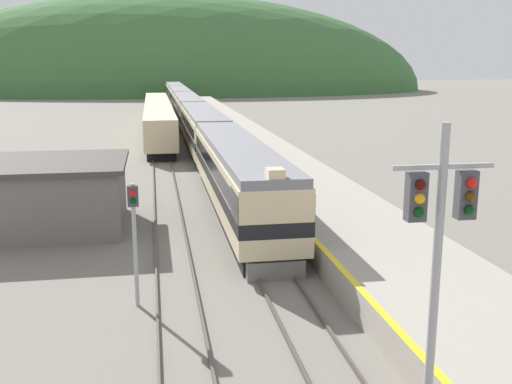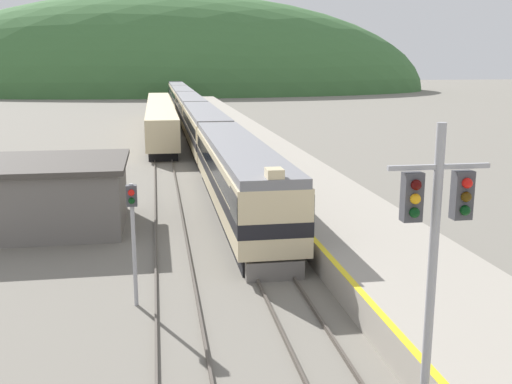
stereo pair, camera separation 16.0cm
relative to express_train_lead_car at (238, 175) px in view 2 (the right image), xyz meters
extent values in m
cube|color=#4C443D|center=(-0.72, 42.53, -2.10)|extent=(0.08, 180.00, 0.16)
cube|color=#4C443D|center=(0.72, 42.53, -2.10)|extent=(0.08, 180.00, 0.16)
cube|color=#4C443D|center=(-4.57, 42.53, -2.10)|extent=(0.08, 180.00, 0.16)
cube|color=#4C443D|center=(-3.13, 42.53, -2.10)|extent=(0.08, 180.00, 0.16)
cube|color=#9E9689|center=(4.61, 22.53, -1.61)|extent=(5.65, 140.00, 1.14)
cube|color=yellow|center=(1.91, 22.53, -1.04)|extent=(0.24, 140.00, 0.01)
ellipsoid|color=#3D6B38|center=(0.00, 135.60, -2.18)|extent=(142.90, 64.30, 51.79)
cube|color=slate|center=(-9.83, -1.18, -0.58)|extent=(7.40, 6.63, 3.20)
cube|color=#47423D|center=(-9.83, -1.18, 1.14)|extent=(7.90, 7.13, 0.24)
cube|color=black|center=(0.00, 0.23, -1.75)|extent=(2.40, 20.39, 0.85)
cube|color=beige|center=(0.00, 0.23, 0.04)|extent=(2.93, 21.70, 2.73)
cube|color=black|center=(0.00, 0.23, -0.18)|extent=(2.96, 21.72, 0.60)
cube|color=black|center=(0.00, 0.23, 0.64)|extent=(2.95, 20.39, 0.82)
cube|color=slate|center=(0.00, 0.23, 1.60)|extent=(2.75, 21.70, 0.40)
cube|color=black|center=(0.00, -9.48, 0.64)|extent=(2.97, 2.20, 1.09)
cube|color=beige|center=(0.00, -10.16, 1.98)|extent=(0.64, 0.80, 0.36)
cube|color=slate|center=(0.00, -10.41, -1.80)|extent=(2.29, 0.40, 0.77)
cube|color=black|center=(0.00, 22.69, -1.75)|extent=(2.40, 20.13, 0.85)
cube|color=beige|center=(0.00, 22.69, 0.04)|extent=(2.93, 21.41, 2.73)
cube|color=black|center=(0.00, 22.69, -0.18)|extent=(2.96, 21.43, 0.60)
cube|color=black|center=(0.00, 22.69, 0.64)|extent=(2.95, 20.13, 0.82)
cube|color=slate|center=(0.00, 22.69, 1.60)|extent=(2.75, 21.41, 0.40)
cube|color=black|center=(0.00, 45.01, -1.75)|extent=(2.40, 20.13, 0.85)
cube|color=beige|center=(0.00, 45.01, 0.04)|extent=(2.93, 21.41, 2.73)
cube|color=black|center=(0.00, 45.01, -0.18)|extent=(2.96, 21.43, 0.60)
cube|color=black|center=(0.00, 45.01, 0.64)|extent=(2.95, 20.13, 0.82)
cube|color=slate|center=(0.00, 45.01, 1.60)|extent=(2.75, 21.41, 0.40)
cube|color=black|center=(0.00, 67.32, -1.75)|extent=(2.40, 20.13, 0.85)
cube|color=beige|center=(0.00, 67.32, 0.04)|extent=(2.93, 21.41, 2.73)
cube|color=black|center=(0.00, 67.32, -0.18)|extent=(2.96, 21.43, 0.60)
cube|color=black|center=(0.00, 67.32, 0.64)|extent=(2.95, 20.13, 0.82)
cube|color=slate|center=(0.00, 67.32, 1.60)|extent=(2.75, 21.41, 0.40)
cube|color=black|center=(0.00, 89.64, -1.75)|extent=(2.40, 20.13, 0.85)
cube|color=beige|center=(0.00, 89.64, 0.04)|extent=(2.93, 21.41, 2.73)
cube|color=black|center=(0.00, 89.64, -0.18)|extent=(2.96, 21.43, 0.60)
cube|color=black|center=(0.00, 89.64, 0.64)|extent=(2.95, 20.13, 0.82)
cube|color=slate|center=(0.00, 89.64, 1.60)|extent=(2.75, 21.41, 0.40)
cube|color=black|center=(-3.85, 39.31, -1.78)|extent=(2.46, 41.71, 0.80)
cube|color=beige|center=(-3.85, 39.31, -0.01)|extent=(2.90, 43.45, 2.75)
cylinder|color=#9E9EA3|center=(1.32, -20.70, 1.37)|extent=(0.20, 0.20, 7.10)
cube|color=#9E9EA3|center=(1.32, -20.70, 4.02)|extent=(2.20, 0.10, 0.10)
cube|color=#424247|center=(0.77, -20.70, 3.41)|extent=(0.40, 0.28, 1.02)
sphere|color=#3C0504|center=(0.77, -20.88, 3.70)|extent=(0.22, 0.22, 0.22)
sphere|color=orange|center=(0.77, -20.88, 3.41)|extent=(0.22, 0.22, 0.22)
sphere|color=black|center=(0.77, -20.88, 3.13)|extent=(0.22, 0.22, 0.22)
cube|color=#424247|center=(1.87, -20.70, 3.41)|extent=(0.40, 0.28, 1.02)
sphere|color=red|center=(1.87, -20.88, 3.70)|extent=(0.22, 0.22, 0.22)
sphere|color=#412C05|center=(1.87, -20.88, 3.41)|extent=(0.22, 0.22, 0.22)
sphere|color=black|center=(1.87, -20.88, 3.13)|extent=(0.22, 0.22, 0.22)
cylinder|color=#9E9EA3|center=(-5.23, -12.03, -0.02)|extent=(0.14, 0.14, 4.31)
cube|color=#424247|center=(-5.23, -12.03, 1.73)|extent=(0.36, 0.28, 0.71)
sphere|color=red|center=(-5.23, -12.20, 1.86)|extent=(0.22, 0.22, 0.22)
sphere|color=black|center=(-5.23, -12.20, 1.59)|extent=(0.22, 0.22, 0.22)
camera|label=1|loc=(-4.48, -31.88, 6.13)|focal=42.00mm
camera|label=2|loc=(-4.33, -31.91, 6.13)|focal=42.00mm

